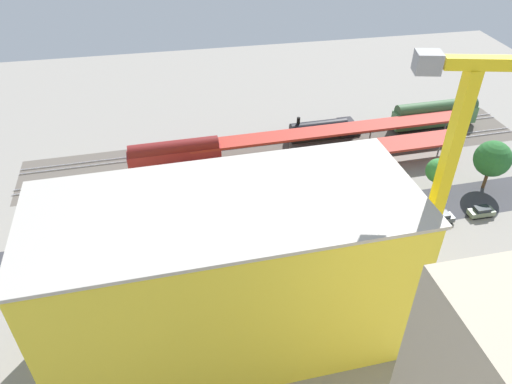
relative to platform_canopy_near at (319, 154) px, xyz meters
name	(u,v)px	position (x,y,z in m)	size (l,w,h in m)	color
ground_plane	(309,212)	(4.98, 11.42, -3.97)	(161.86, 161.86, 0.00)	gray
rail_bed	(281,150)	(4.98, -8.95, -3.97)	(101.16, 14.68, 0.01)	#5B544C
street_asphalt	(314,223)	(4.98, 14.54, -3.97)	(101.16, 9.00, 0.01)	#38383D
track_rails	(281,149)	(4.98, -8.95, -3.79)	(101.08, 12.38, 0.12)	#9E9EA8
platform_canopy_near	(319,154)	(0.00, 0.00, 0.00)	(55.95, 7.56, 4.22)	#A82D23
platform_canopy_far	(332,131)	(-4.82, -7.50, 0.30)	(56.99, 6.58, 4.54)	#A82D23
locomotive	(325,129)	(-5.13, -12.29, -2.06)	(15.24, 3.61, 5.36)	black
passenger_coach	(435,114)	(-29.74, -12.29, -0.79)	(19.07, 3.79, 6.04)	black
freight_coach_far	(175,155)	(26.39, -5.61, -0.64)	(17.38, 3.72, 6.32)	black
parked_car_0	(481,212)	(-23.01, 17.83, -3.19)	(4.33, 1.83, 1.75)	black
parked_car_1	(441,218)	(-15.59, 18.07, -3.16)	(4.19, 1.92, 1.82)	black
parked_car_2	(400,223)	(-8.40, 17.92, -3.19)	(4.63, 2.08, 1.76)	black
parked_car_3	(352,228)	(-0.30, 17.66, -3.17)	(4.27, 1.75, 1.80)	black
construction_building	(228,277)	(21.64, 33.75, 6.51)	(40.61, 16.63, 20.96)	yellow
construction_roof_slab	(225,204)	(21.64, 33.75, 17.19)	(41.21, 17.23, 0.40)	#B7B2A8
tower_crane	(462,180)	(-4.62, 34.14, 16.97)	(26.04, 7.50, 35.34)	gray
box_truck_0	(258,247)	(15.55, 20.19, -2.23)	(9.47, 2.63, 3.55)	black
box_truck_1	(115,270)	(36.46, 20.99, -2.33)	(9.40, 3.47, 3.31)	black
street_tree_0	(236,184)	(17.00, 8.86, 1.66)	(6.07, 6.07, 8.68)	brown
street_tree_1	(438,171)	(-18.18, 10.37, 0.79)	(4.31, 4.31, 6.95)	brown
street_tree_2	(376,170)	(-7.29, 8.78, 1.21)	(5.88, 5.88, 8.12)	brown
street_tree_3	(493,159)	(-28.03, 10.50, 2.16)	(6.36, 6.36, 9.33)	brown
traffic_light	(244,193)	(15.88, 9.95, 0.49)	(0.50, 0.36, 6.75)	#333333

